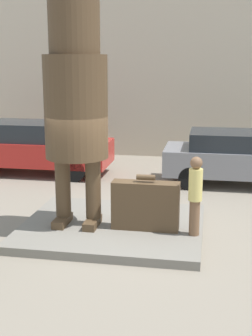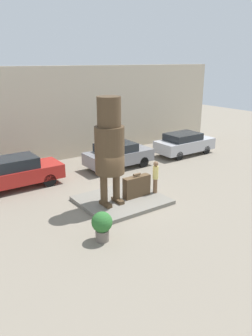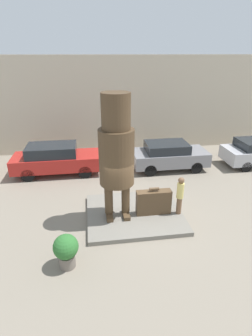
% 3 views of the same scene
% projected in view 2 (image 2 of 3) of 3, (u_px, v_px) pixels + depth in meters
% --- Properties ---
extents(ground_plane, '(60.00, 60.00, 0.00)m').
position_uv_depth(ground_plane, '(122.00, 202.00, 15.51)').
color(ground_plane, gray).
extents(pedestal, '(3.84, 3.30, 0.18)m').
position_uv_depth(pedestal, '(122.00, 200.00, 15.48)').
color(pedestal, slate).
rests_on(pedestal, ground_plane).
extents(building_backdrop, '(28.00, 0.60, 6.05)m').
position_uv_depth(building_backdrop, '(49.00, 115.00, 20.99)').
color(building_backdrop, beige).
rests_on(building_backdrop, ground_plane).
extents(statue_figure, '(1.30, 1.30, 4.80)m').
position_uv_depth(statue_figure, '(109.00, 143.00, 14.08)').
color(statue_figure, '#4C3823').
rests_on(statue_figure, pedestal).
extents(giant_suitcase, '(1.39, 0.38, 1.16)m').
position_uv_depth(giant_suitcase, '(137.00, 186.00, 15.55)').
color(giant_suitcase, '#4C3823').
rests_on(giant_suitcase, pedestal).
extents(tourist, '(0.27, 0.27, 1.61)m').
position_uv_depth(tourist, '(155.00, 176.00, 15.86)').
color(tourist, brown).
rests_on(tourist, pedestal).
extents(parked_car_red, '(4.71, 1.80, 1.67)m').
position_uv_depth(parked_car_red, '(15.00, 172.00, 16.92)').
color(parked_car_red, '#B2231E').
rests_on(parked_car_red, ground_plane).
extents(parked_car_grey, '(4.20, 1.84, 1.57)m').
position_uv_depth(parked_car_grey, '(118.00, 155.00, 20.16)').
color(parked_car_grey, gray).
rests_on(parked_car_grey, ground_plane).
extents(parked_car_silver, '(4.30, 1.86, 1.55)m').
position_uv_depth(parked_car_silver, '(184.00, 143.00, 23.01)').
color(parked_car_silver, '#B7B7BC').
rests_on(parked_car_silver, ground_plane).
extents(planter_pot, '(0.78, 0.78, 1.15)m').
position_uv_depth(planter_pot, '(102.00, 225.00, 12.00)').
color(planter_pot, '#70665B').
rests_on(planter_pot, ground_plane).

